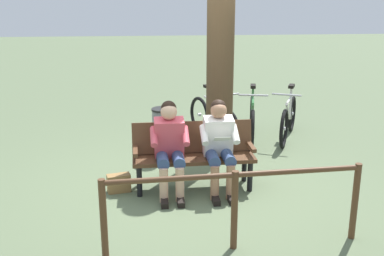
% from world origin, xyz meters
% --- Properties ---
extents(ground_plane, '(40.00, 40.00, 0.00)m').
position_xyz_m(ground_plane, '(0.00, 0.00, 0.00)').
color(ground_plane, '#566647').
extents(bench, '(1.61, 0.53, 0.87)m').
position_xyz_m(bench, '(-0.09, 0.12, 0.51)').
color(bench, '#51331E').
rests_on(bench, ground).
extents(person_reading, '(0.50, 0.77, 1.20)m').
position_xyz_m(person_reading, '(-0.41, 0.27, 0.66)').
color(person_reading, white).
rests_on(person_reading, ground).
extents(person_companion, '(0.50, 0.77, 1.20)m').
position_xyz_m(person_companion, '(0.22, 0.29, 0.66)').
color(person_companion, '#D84C59').
rests_on(person_companion, ground).
extents(handbag, '(0.32, 0.21, 0.24)m').
position_xyz_m(handbag, '(0.90, 0.23, 0.12)').
color(handbag, olive).
rests_on(handbag, ground).
extents(tree_trunk, '(0.41, 0.41, 3.50)m').
position_xyz_m(tree_trunk, '(-0.60, -1.07, 1.75)').
color(tree_trunk, '#4C3823').
rests_on(tree_trunk, ground).
extents(litter_bin, '(0.34, 0.34, 0.79)m').
position_xyz_m(litter_bin, '(0.28, -1.03, 0.40)').
color(litter_bin, slate).
rests_on(litter_bin, ground).
extents(bicycle_orange, '(0.75, 1.56, 0.94)m').
position_xyz_m(bicycle_orange, '(-1.92, -1.81, 0.36)').
color(bicycle_orange, black).
rests_on(bicycle_orange, ground).
extents(bicycle_blue, '(0.51, 1.66, 0.94)m').
position_xyz_m(bicycle_blue, '(-1.29, -1.85, 0.36)').
color(bicycle_blue, black).
rests_on(bicycle_blue, ground).
extents(bicycle_purple, '(0.74, 1.57, 0.94)m').
position_xyz_m(bicycle_purple, '(-0.61, -1.87, 0.36)').
color(bicycle_purple, black).
rests_on(bicycle_purple, ground).
extents(railing_fence, '(2.66, 0.27, 0.85)m').
position_xyz_m(railing_fence, '(-0.37, 1.74, 0.58)').
color(railing_fence, '#51331E').
rests_on(railing_fence, ground).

